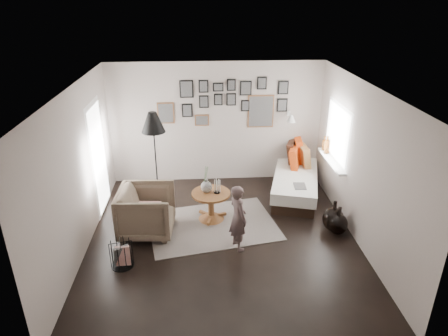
{
  "coord_description": "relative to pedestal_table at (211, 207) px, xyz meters",
  "views": [
    {
      "loc": [
        -0.35,
        -5.75,
        3.89
      ],
      "look_at": [
        0.05,
        0.5,
        1.1
      ],
      "focal_mm": 32.0,
      "sensor_mm": 36.0,
      "label": 1
    }
  ],
  "objects": [
    {
      "name": "gallery_wall",
      "position": [
        0.46,
        1.74,
        1.49
      ],
      "size": [
        2.74,
        0.03,
        1.08
      ],
      "color": "brown",
      "rests_on": "wall_back"
    },
    {
      "name": "child",
      "position": [
        0.4,
        -0.91,
        0.31
      ],
      "size": [
        0.41,
        0.48,
        1.13
      ],
      "primitive_type": "imported",
      "rotation": [
        0.0,
        0.0,
        1.97
      ],
      "color": "brown",
      "rests_on": "ground"
    },
    {
      "name": "candles",
      "position": [
        0.11,
        0.0,
        0.42
      ],
      "size": [
        0.12,
        0.12,
        0.26
      ],
      "color": "black",
      "rests_on": "pedestal_table"
    },
    {
      "name": "wall_back",
      "position": [
        0.18,
        1.75,
        1.04
      ],
      "size": [
        4.5,
        0.0,
        4.5
      ],
      "primitive_type": "plane",
      "rotation": [
        1.57,
        0.0,
        0.0
      ],
      "color": "#ADA098",
      "rests_on": "ground"
    },
    {
      "name": "wall_front",
      "position": [
        0.18,
        -3.05,
        1.04
      ],
      "size": [
        4.5,
        0.0,
        4.5
      ],
      "primitive_type": "plane",
      "rotation": [
        -1.57,
        0.0,
        0.0
      ],
      "color": "#ADA098",
      "rests_on": "ground"
    },
    {
      "name": "pedestal_table",
      "position": [
        0.0,
        0.0,
        0.0
      ],
      "size": [
        0.7,
        0.7,
        0.55
      ],
      "rotation": [
        0.0,
        0.0,
        0.03
      ],
      "color": "brown",
      "rests_on": "ground"
    },
    {
      "name": "rug",
      "position": [
        0.02,
        -0.22,
        -0.25
      ],
      "size": [
        2.5,
        1.97,
        0.01
      ],
      "primitive_type": "cube",
      "rotation": [
        0.0,
        0.0,
        0.2
      ],
      "color": "beige",
      "rests_on": "ground"
    },
    {
      "name": "armchair",
      "position": [
        -1.12,
        -0.37,
        0.17
      ],
      "size": [
        0.97,
        0.95,
        0.84
      ],
      "primitive_type": "imported",
      "rotation": [
        0.0,
        0.0,
        1.52
      ],
      "color": "brown",
      "rests_on": "ground"
    },
    {
      "name": "wall_left",
      "position": [
        -2.07,
        -0.65,
        1.04
      ],
      "size": [
        0.0,
        4.8,
        4.8
      ],
      "primitive_type": "plane",
      "rotation": [
        1.57,
        0.0,
        1.57
      ],
      "color": "#ADA098",
      "rests_on": "ground"
    },
    {
      "name": "ground",
      "position": [
        0.18,
        -0.65,
        -0.26
      ],
      "size": [
        4.8,
        4.8,
        0.0
      ],
      "primitive_type": "plane",
      "color": "black",
      "rests_on": "ground"
    },
    {
      "name": "demijohn_small",
      "position": [
        2.18,
        -0.62,
        -0.06
      ],
      "size": [
        0.33,
        0.33,
        0.52
      ],
      "color": "black",
      "rests_on": "ground"
    },
    {
      "name": "ceiling",
      "position": [
        0.18,
        -0.65,
        2.34
      ],
      "size": [
        4.8,
        4.8,
        0.0
      ],
      "primitive_type": "plane",
      "rotation": [
        3.14,
        0.0,
        0.0
      ],
      "color": "white",
      "rests_on": "wall_back"
    },
    {
      "name": "magazine_basket",
      "position": [
        -1.42,
        -1.28,
        -0.05
      ],
      "size": [
        0.4,
        0.4,
        0.42
      ],
      "rotation": [
        0.0,
        0.0,
        0.23
      ],
      "color": "black",
      "rests_on": "ground"
    },
    {
      "name": "window_right",
      "position": [
        2.35,
        0.69,
        0.68
      ],
      "size": [
        0.15,
        1.32,
        1.3
      ],
      "color": "white",
      "rests_on": "wall_right"
    },
    {
      "name": "wall_sconce",
      "position": [
        1.73,
        1.49,
        1.21
      ],
      "size": [
        0.18,
        0.36,
        0.16
      ],
      "color": "white",
      "rests_on": "wall_back"
    },
    {
      "name": "armchair_cushion",
      "position": [
        -1.09,
        -0.32,
        0.22
      ],
      "size": [
        0.41,
        0.42,
        0.17
      ],
      "primitive_type": "cube",
      "rotation": [
        -0.21,
        0.0,
        -0.08
      ],
      "color": "silver",
      "rests_on": "armchair"
    },
    {
      "name": "door_left",
      "position": [
        -2.06,
        0.55,
        0.79
      ],
      "size": [
        0.0,
        2.14,
        2.14
      ],
      "color": "white",
      "rests_on": "wall_left"
    },
    {
      "name": "vase",
      "position": [
        -0.08,
        0.02,
        0.45
      ],
      "size": [
        0.2,
        0.2,
        0.5
      ],
      "color": "black",
      "rests_on": "pedestal_table"
    },
    {
      "name": "floor_lamp",
      "position": [
        -1.02,
        0.65,
        1.37
      ],
      "size": [
        0.44,
        0.44,
        1.89
      ],
      "rotation": [
        0.0,
        0.0,
        0.35
      ],
      "color": "black",
      "rests_on": "ground"
    },
    {
      "name": "daybed",
      "position": [
        1.77,
        1.0,
        0.04
      ],
      "size": [
        1.34,
        2.12,
        0.97
      ],
      "rotation": [
        0.0,
        0.0,
        -0.27
      ],
      "color": "black",
      "rests_on": "ground"
    },
    {
      "name": "demijohn_large",
      "position": [
        2.13,
        -0.5,
        -0.04
      ],
      "size": [
        0.38,
        0.38,
        0.57
      ],
      "color": "black",
      "rests_on": "ground"
    },
    {
      "name": "wall_right",
      "position": [
        2.43,
        -0.65,
        1.04
      ],
      "size": [
        0.0,
        4.8,
        4.8
      ],
      "primitive_type": "plane",
      "rotation": [
        1.57,
        0.0,
        -1.57
      ],
      "color": "#ADA098",
      "rests_on": "ground"
    },
    {
      "name": "magazine_on_daybed",
      "position": [
        1.72,
        0.35,
        0.2
      ],
      "size": [
        0.25,
        0.32,
        0.02
      ],
      "primitive_type": "cube",
      "rotation": [
        0.0,
        0.0,
        -0.09
      ],
      "color": "black",
      "rests_on": "daybed"
    }
  ]
}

